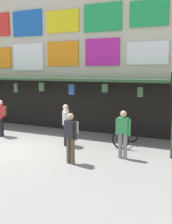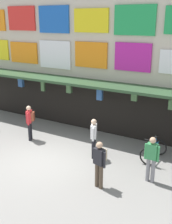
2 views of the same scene
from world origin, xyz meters
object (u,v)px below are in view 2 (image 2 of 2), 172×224
object	(u,v)px
pedestrian_in_white	(100,161)
pedestrian_in_yellow	(30,120)
pedestrian_in_green	(94,136)
pedestrian_in_blue	(151,157)
bicycle_parked	(154,151)

from	to	relation	value
pedestrian_in_white	pedestrian_in_yellow	distance (m)	4.98
pedestrian_in_green	pedestrian_in_blue	bearing A→B (deg)	-12.73
pedestrian_in_green	bicycle_parked	bearing A→B (deg)	24.66
pedestrian_in_white	pedestrian_in_yellow	size ratio (longest dim) A/B	1.00
bicycle_parked	pedestrian_in_white	xyz separation A→B (m)	(-1.00, -2.80, 0.59)
pedestrian_in_yellow	pedestrian_in_blue	xyz separation A→B (m)	(6.00, -0.66, -0.04)
pedestrian_in_white	pedestrian_in_yellow	world-z (taller)	same
bicycle_parked	pedestrian_in_yellow	xyz separation A→B (m)	(-5.62, -0.93, 0.59)
pedestrian_in_green	pedestrian_in_white	size ratio (longest dim) A/B	1.00
bicycle_parked	pedestrian_in_yellow	bearing A→B (deg)	-170.61
pedestrian_in_yellow	pedestrian_in_white	bearing A→B (deg)	-22.04
bicycle_parked	pedestrian_in_yellow	size ratio (longest dim) A/B	0.72
pedestrian_in_white	pedestrian_in_blue	world-z (taller)	same
pedestrian_in_green	pedestrian_in_blue	xyz separation A→B (m)	(2.58, -0.58, 0.00)
bicycle_parked	pedestrian_in_white	distance (m)	3.03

